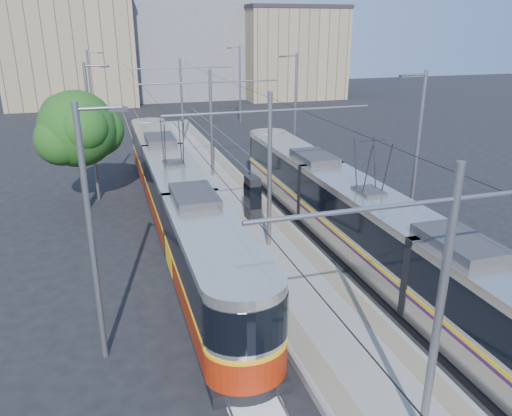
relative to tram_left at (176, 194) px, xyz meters
name	(u,v)px	position (x,y,z in m)	size (l,w,h in m)	color
ground	(347,350)	(3.60, -12.47, -1.71)	(160.00, 160.00, 0.00)	black
platform	(223,190)	(3.60, 4.53, -1.56)	(4.00, 50.00, 0.30)	gray
tactile_strip_left	(201,190)	(2.15, 4.53, -1.40)	(0.70, 50.00, 0.01)	gray
tactile_strip_right	(245,186)	(5.05, 4.53, -1.40)	(0.70, 50.00, 0.01)	gray
rails	(223,192)	(3.60, 4.53, -1.69)	(8.71, 70.00, 0.03)	gray
tram_left	(176,194)	(0.00, 0.00, 0.00)	(2.43, 28.07, 5.50)	black
tram_right	(366,224)	(7.20, -6.93, 0.15)	(2.43, 28.76, 5.50)	black
catenary	(234,130)	(3.60, 1.68, 2.81)	(9.20, 70.00, 7.00)	slate
street_lamps	(208,116)	(3.60, 8.53, 2.47)	(15.18, 38.22, 8.00)	slate
shelter	(253,197)	(3.83, -1.08, -0.21)	(0.69, 1.07, 2.29)	black
tree	(83,130)	(-4.32, 4.25, 2.81)	(4.60, 4.25, 6.68)	#382314
building_left	(69,50)	(-6.40, 47.53, 5.25)	(16.32, 12.24, 13.90)	gray
building_centre	(186,36)	(9.60, 51.53, 6.84)	(18.36, 14.28, 17.08)	slate
building_right	(290,52)	(23.60, 45.53, 4.60)	(14.28, 10.20, 12.60)	gray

